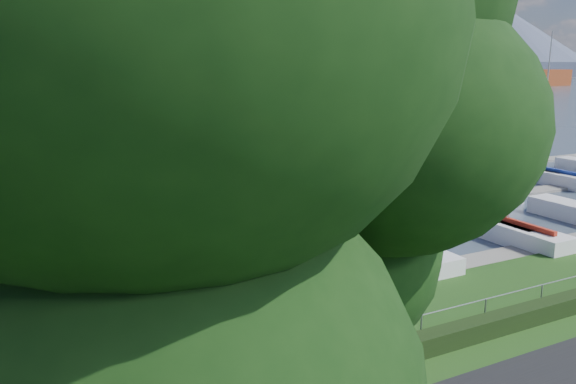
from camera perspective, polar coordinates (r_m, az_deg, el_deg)
path at (r=19.47m, az=21.59°, el=-17.53°), size 160.00×2.00×0.04m
water at (r=274.22m, az=-24.68°, el=9.54°), size 800.00×540.00×0.20m
hedge at (r=20.86m, az=16.19°, el=-13.93°), size 80.00×0.70×0.70m
fence at (r=20.76m, az=15.57°, el=-11.43°), size 80.00×0.04×0.04m
foothill at (r=344.00m, az=-25.39°, el=10.97°), size 900.00×80.00×12.00m
mountains at (r=420.50m, az=-25.31°, el=16.66°), size 1190.00×360.00×115.00m
docks at (r=42.97m, az=-8.53°, el=-0.52°), size 90.00×41.60×0.25m
tree at (r=6.05m, az=-4.11°, el=6.42°), size 7.62×6.97×12.90m
crane at (r=46.44m, az=-0.83°, el=7.55°), size 5.41×13.23×22.35m
cargo_ship_mid at (r=235.92m, az=-12.03°, el=11.01°), size 111.69×18.93×21.50m
cargo_ship_east at (r=278.54m, az=20.81°, el=10.74°), size 88.12×33.28×21.50m
sailboat_fleet at (r=43.94m, az=-11.76°, el=7.03°), size 74.79×49.54×13.44m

